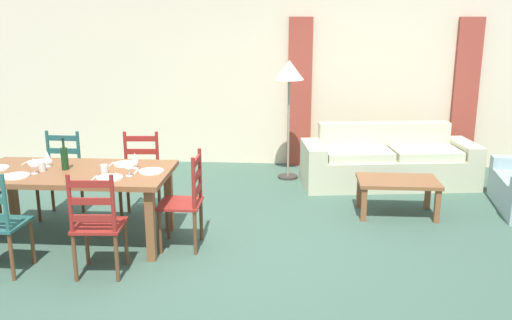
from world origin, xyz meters
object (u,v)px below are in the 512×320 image
Objects in this scene: couch at (387,163)px; coffee_cup_primary at (104,169)px; dining_chair_far_right at (140,176)px; wine_glass_far_left at (47,156)px; coffee_cup_secondary at (42,167)px; dining_table at (74,179)px; wine_glass_near_left at (33,163)px; wine_glass_near_right at (129,165)px; wine_bottle at (65,158)px; coffee_table at (398,185)px; standing_lamp at (289,77)px; dining_chair_far_left at (61,175)px; wine_glass_far_right at (135,158)px; dining_chair_head_east at (186,201)px; dining_chair_near_right at (97,225)px.

coffee_cup_primary is at bearing -142.82° from couch.
wine_glass_far_left is (-0.75, -0.65, 0.38)m from dining_chair_far_right.
coffee_cup_primary is 0.64m from coffee_cup_secondary.
dining_table is 11.80× the size of wine_glass_near_left.
wine_glass_near_right is 3.74m from couch.
dining_chair_far_right is 1.14m from coffee_cup_secondary.
wine_glass_far_left is (-0.22, 0.09, -0.01)m from wine_bottle.
dining_table is at bearing 166.37° from wine_glass_near_right.
coffee_table is at bearing 17.63° from wine_glass_near_left.
wine_glass_near_right is 3.02m from standing_lamp.
coffee_cup_primary is at bearing -45.84° from dining_chair_far_left.
coffee_cup_secondary is 4.39m from couch.
dining_table is 1.16× the size of standing_lamp.
couch is at bearing 40.39° from wine_glass_near_right.
coffee_cup_primary is at bearing -96.54° from dining_chair_far_right.
wine_glass_far_right is 0.33m from coffee_cup_primary.
coffee_table is at bearing 5.03° from dining_chair_far_right.
coffee_table is at bearing 16.32° from coffee_cup_secondary.
couch is at bearing 33.33° from dining_table.
couch is at bearing 29.65° from wine_glass_far_left.
dining_chair_far_left is at bearing 153.66° from dining_chair_head_east.
wine_glass_far_right is (0.91, 0.26, 0.00)m from wine_glass_near_left.
wine_bottle is 1.96× the size of wine_glass_near_right.
dining_chair_head_east is 10.67× the size of coffee_cup_secondary.
dining_chair_far_left reaches higher than wine_glass_far_right.
dining_chair_far_right reaches higher than wine_glass_near_right.
dining_table reaches higher than coffee_table.
wine_glass_far_left is at bearing -135.95° from standing_lamp.
coffee_cup_secondary is at bearing -148.45° from couch.
dining_chair_far_left is 1.00× the size of dining_chair_head_east.
dining_table is 0.33m from coffee_cup_secondary.
dining_chair_far_right is (0.44, 0.78, -0.19)m from dining_table.
wine_bottle is 3.28m from standing_lamp.
dining_chair_far_left and dining_chair_far_right have the same top height.
wine_glass_far_left is at bearing -150.35° from couch.
wine_glass_near_left is at bearing -176.13° from dining_chair_head_east.
coffee_cup_secondary is (-0.20, -0.07, -0.07)m from wine_bottle.
couch is at bearing 26.29° from dining_chair_far_right.
standing_lamp is (1.73, 2.52, 0.62)m from coffee_cup_primary.
couch is (2.94, 2.96, -0.19)m from dining_chair_near_right.
wine_glass_near_left and wine_glass_near_right have the same top height.
standing_lamp reaches higher than dining_chair_far_left.
wine_glass_far_left is 4.32m from couch.
dining_chair_far_right reaches higher than wine_glass_far_left.
wine_glass_near_right is (0.16, -0.92, 0.38)m from dining_chair_far_right.
wine_glass_far_left is (-0.78, 0.84, 0.38)m from dining_chair_near_right.
wine_bottle is 3.61m from coffee_table.
wine_bottle is (-0.09, 0.03, 0.20)m from dining_table.
coffee_table is (2.74, 1.18, -0.51)m from wine_glass_near_right.
dining_chair_head_east is at bearing 12.12° from wine_glass_near_right.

